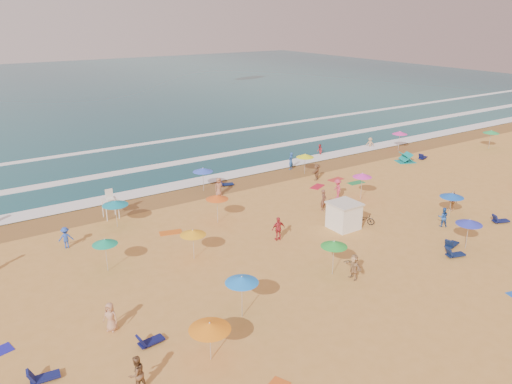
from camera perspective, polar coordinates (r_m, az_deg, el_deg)
ground at (r=39.34m, az=6.70°, el=-4.13°), size 220.00×220.00×0.00m
ocean at (r=114.83m, az=-21.63°, el=10.59°), size 220.00×140.00×0.18m
wet_sand at (r=48.84m, az=-2.69°, el=0.86°), size 220.00×220.00×0.00m
surf_foam at (r=56.23m, az=-7.31°, el=3.40°), size 200.00×18.70×0.05m
cabana at (r=39.32m, az=10.01°, el=-2.74°), size 2.00×2.00×2.00m
cabana_roof at (r=38.92m, az=10.10°, el=-1.30°), size 2.20×2.20×0.12m
bicycle at (r=40.58m, az=12.22°, el=-3.01°), size 1.47×1.71×0.89m
lifeguard_stand at (r=42.31m, az=-16.31°, el=-1.52°), size 1.20×1.20×2.10m
beach_umbrellas at (r=39.52m, az=7.00°, el=-0.74°), size 61.34×27.71×0.78m
loungers at (r=40.73m, az=14.11°, el=-3.50°), size 51.58×22.51×0.34m
towels at (r=37.21m, az=8.85°, el=-5.68°), size 44.72×24.58×0.03m
popup_tents at (r=55.91m, az=22.38°, el=2.47°), size 4.81×14.79×1.20m
beachgoers at (r=41.12m, az=2.05°, el=-1.68°), size 44.55×26.25×2.12m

